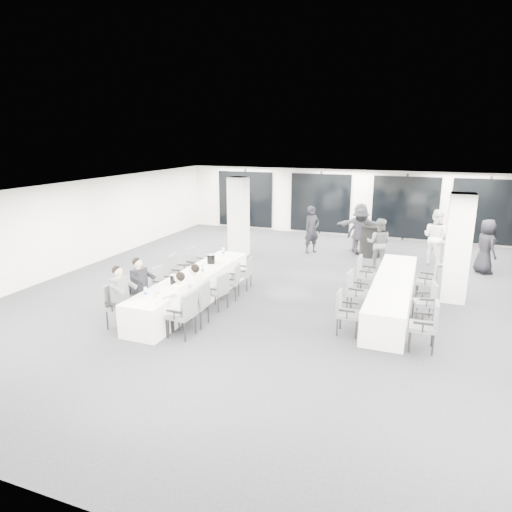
# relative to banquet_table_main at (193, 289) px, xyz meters

# --- Properties ---
(room) EXTENTS (14.04, 16.04, 2.84)m
(room) POSITION_rel_banquet_table_main_xyz_m (2.92, 2.69, 1.01)
(room) COLOR #242429
(room) RESTS_ON ground
(column_left) EXTENTS (0.60, 0.60, 2.80)m
(column_left) POSITION_rel_banquet_table_main_xyz_m (-0.77, 4.78, 1.02)
(column_left) COLOR silver
(column_left) RESTS_ON floor
(column_right) EXTENTS (0.60, 0.60, 2.80)m
(column_right) POSITION_rel_banquet_table_main_xyz_m (6.23, 2.58, 1.02)
(column_right) COLOR silver
(column_right) RESTS_ON floor
(banquet_table_main) EXTENTS (0.90, 5.00, 0.75)m
(banquet_table_main) POSITION_rel_banquet_table_main_xyz_m (0.00, 0.00, 0.00)
(banquet_table_main) COLOR white
(banquet_table_main) RESTS_ON floor
(banquet_table_side) EXTENTS (0.90, 5.00, 0.75)m
(banquet_table_side) POSITION_rel_banquet_table_main_xyz_m (4.80, 1.42, 0.00)
(banquet_table_side) COLOR white
(banquet_table_side) RESTS_ON floor
(cocktail_table) EXTENTS (0.80, 0.80, 1.11)m
(cocktail_table) POSITION_rel_banquet_table_main_xyz_m (3.63, 6.39, 0.19)
(cocktail_table) COLOR black
(cocktail_table) RESTS_ON floor
(chair_main_left_near) EXTENTS (0.52, 0.58, 0.99)m
(chair_main_left_near) POSITION_rel_banquet_table_main_xyz_m (-0.84, -1.98, 0.19)
(chair_main_left_near) COLOR #53565B
(chair_main_left_near) RESTS_ON floor
(chair_main_left_second) EXTENTS (0.46, 0.51, 0.89)m
(chair_main_left_second) POSITION_rel_banquet_table_main_xyz_m (-0.83, -1.25, 0.13)
(chair_main_left_second) COLOR #53565B
(chair_main_left_second) RESTS_ON floor
(chair_main_left_mid) EXTENTS (0.50, 0.55, 0.90)m
(chair_main_left_mid) POSITION_rel_banquet_table_main_xyz_m (-0.83, -0.17, 0.14)
(chair_main_left_mid) COLOR #53565B
(chair_main_left_mid) RESTS_ON floor
(chair_main_left_fourth) EXTENTS (0.62, 0.65, 1.02)m
(chair_main_left_fourth) POSITION_rel_banquet_table_main_xyz_m (-0.84, 0.70, 0.21)
(chair_main_left_fourth) COLOR #53565B
(chair_main_left_fourth) RESTS_ON floor
(chair_main_left_far) EXTENTS (0.56, 0.60, 0.98)m
(chair_main_left_far) POSITION_rel_banquet_table_main_xyz_m (-0.83, 1.64, 0.18)
(chair_main_left_far) COLOR #53565B
(chair_main_left_far) RESTS_ON floor
(chair_main_right_near) EXTENTS (0.54, 0.59, 1.01)m
(chair_main_right_near) POSITION_rel_banquet_table_main_xyz_m (0.84, -1.90, 0.20)
(chair_main_right_near) COLOR #53565B
(chair_main_right_near) RESTS_ON floor
(chair_main_right_second) EXTENTS (0.54, 0.60, 1.01)m
(chair_main_right_second) POSITION_rel_banquet_table_main_xyz_m (0.84, -1.25, 0.20)
(chair_main_right_second) COLOR #53565B
(chair_main_right_second) RESTS_ON floor
(chair_main_right_mid) EXTENTS (0.54, 0.57, 0.91)m
(chair_main_right_mid) POSITION_rel_banquet_table_main_xyz_m (0.83, -0.19, 0.14)
(chair_main_right_mid) COLOR #53565B
(chair_main_right_mid) RESTS_ON floor
(chair_main_right_fourth) EXTENTS (0.55, 0.58, 0.93)m
(chair_main_right_fourth) POSITION_rel_banquet_table_main_xyz_m (0.83, 0.64, 0.15)
(chair_main_right_fourth) COLOR #53565B
(chair_main_right_fourth) RESTS_ON floor
(chair_main_right_far) EXTENTS (0.49, 0.54, 0.90)m
(chair_main_right_far) POSITION_rel_banquet_table_main_xyz_m (0.83, 1.49, 0.14)
(chair_main_right_far) COLOR #53565B
(chair_main_right_far) RESTS_ON floor
(chair_side_left_near) EXTENTS (0.49, 0.55, 0.95)m
(chair_side_left_near) POSITION_rel_banquet_table_main_xyz_m (3.97, -0.49, 0.17)
(chair_side_left_near) COLOR #53565B
(chair_side_left_near) RESTS_ON floor
(chair_side_left_mid) EXTENTS (0.55, 0.60, 1.01)m
(chair_side_left_mid) POSITION_rel_banquet_table_main_xyz_m (3.96, 0.86, 0.20)
(chair_side_left_mid) COLOR #53565B
(chair_side_left_mid) RESTS_ON floor
(chair_side_left_far) EXTENTS (0.51, 0.57, 1.00)m
(chair_side_left_far) POSITION_rel_banquet_table_main_xyz_m (3.97, 2.46, 0.19)
(chair_side_left_far) COLOR #53565B
(chair_side_left_far) RESTS_ON floor
(chair_side_right_near) EXTENTS (0.54, 0.60, 1.03)m
(chair_side_right_near) POSITION_rel_banquet_table_main_xyz_m (5.64, -0.71, 0.21)
(chair_side_right_near) COLOR #53565B
(chair_side_right_near) RESTS_ON floor
(chair_side_right_mid) EXTENTS (0.55, 0.58, 0.91)m
(chair_side_right_mid) POSITION_rel_banquet_table_main_xyz_m (5.63, 0.91, 0.14)
(chair_side_right_mid) COLOR #53565B
(chair_side_right_mid) RESTS_ON floor
(chair_side_right_far) EXTENTS (0.51, 0.56, 0.95)m
(chair_side_right_far) POSITION_rel_banquet_table_main_xyz_m (5.64, 2.47, 0.17)
(chair_side_right_far) COLOR #53565B
(chair_side_right_far) RESTS_ON floor
(seated_guest_a) EXTENTS (0.50, 0.38, 1.44)m
(seated_guest_a) POSITION_rel_banquet_table_main_xyz_m (-0.67, -1.98, 0.44)
(seated_guest_a) COLOR #515458
(seated_guest_a) RESTS_ON floor
(seated_guest_b) EXTENTS (0.50, 0.38, 1.44)m
(seated_guest_b) POSITION_rel_banquet_table_main_xyz_m (-0.67, -1.25, 0.44)
(seated_guest_b) COLOR black
(seated_guest_b) RESTS_ON floor
(seated_guest_c) EXTENTS (0.50, 0.38, 1.44)m
(seated_guest_c) POSITION_rel_banquet_table_main_xyz_m (0.67, -1.89, 0.44)
(seated_guest_c) COLOR white
(seated_guest_c) RESTS_ON floor
(seated_guest_d) EXTENTS (0.50, 0.38, 1.44)m
(seated_guest_d) POSITION_rel_banquet_table_main_xyz_m (0.67, -1.25, 0.44)
(seated_guest_d) COLOR white
(seated_guest_d) RESTS_ON floor
(standing_guest_a) EXTENTS (0.90, 0.91, 1.95)m
(standing_guest_a) POSITION_rel_banquet_table_main_xyz_m (1.54, 6.14, 0.60)
(standing_guest_a) COLOR black
(standing_guest_a) RESTS_ON floor
(standing_guest_b) EXTENTS (0.92, 0.60, 1.84)m
(standing_guest_b) POSITION_rel_banquet_table_main_xyz_m (4.03, 5.03, 0.54)
(standing_guest_b) COLOR #515458
(standing_guest_b) RESTS_ON floor
(standing_guest_c) EXTENTS (1.37, 1.05, 1.89)m
(standing_guest_c) POSITION_rel_banquet_table_main_xyz_m (3.24, 6.49, 0.57)
(standing_guest_c) COLOR black
(standing_guest_c) RESTS_ON floor
(standing_guest_e) EXTENTS (0.92, 1.08, 1.92)m
(standing_guest_e) POSITION_rel_banquet_table_main_xyz_m (7.20, 5.59, 0.59)
(standing_guest_e) COLOR black
(standing_guest_e) RESTS_ON floor
(standing_guest_f) EXTENTS (1.98, 0.99, 2.07)m
(standing_guest_f) POSITION_rel_banquet_table_main_xyz_m (3.14, 6.93, 0.66)
(standing_guest_f) COLOR #515458
(standing_guest_f) RESTS_ON floor
(standing_guest_g) EXTENTS (0.86, 0.83, 1.83)m
(standing_guest_g) POSITION_rel_banquet_table_main_xyz_m (-2.62, 8.54, 0.54)
(standing_guest_g) COLOR #515458
(standing_guest_g) RESTS_ON floor
(standing_guest_h) EXTENTS (1.18, 1.08, 2.09)m
(standing_guest_h) POSITION_rel_banquet_table_main_xyz_m (5.75, 6.14, 0.67)
(standing_guest_h) COLOR white
(standing_guest_h) RESTS_ON floor
(ice_bucket_near) EXTENTS (0.20, 0.20, 0.23)m
(ice_bucket_near) POSITION_rel_banquet_table_main_xyz_m (-0.05, -0.81, 0.49)
(ice_bucket_near) COLOR black
(ice_bucket_near) RESTS_ON banquet_table_main
(ice_bucket_far) EXTENTS (0.22, 0.22, 0.25)m
(ice_bucket_far) POSITION_rel_banquet_table_main_xyz_m (-0.04, 1.12, 0.50)
(ice_bucket_far) COLOR black
(ice_bucket_far) RESTS_ON banquet_table_main
(water_bottle_a) EXTENTS (0.07, 0.07, 0.22)m
(water_bottle_a) POSITION_rel_banquet_table_main_xyz_m (-0.16, -1.83, 0.49)
(water_bottle_a) COLOR silver
(water_bottle_a) RESTS_ON banquet_table_main
(water_bottle_b) EXTENTS (0.07, 0.07, 0.23)m
(water_bottle_b) POSITION_rel_banquet_table_main_xyz_m (0.19, 0.19, 0.49)
(water_bottle_b) COLOR silver
(water_bottle_b) RESTS_ON banquet_table_main
(water_bottle_c) EXTENTS (0.08, 0.08, 0.25)m
(water_bottle_c) POSITION_rel_banquet_table_main_xyz_m (-0.07, 1.99, 0.50)
(water_bottle_c) COLOR silver
(water_bottle_c) RESTS_ON banquet_table_main
(plate_a) EXTENTS (0.20, 0.20, 0.03)m
(plate_a) POSITION_rel_banquet_table_main_xyz_m (-0.05, -1.55, 0.39)
(plate_a) COLOR white
(plate_a) RESTS_ON banquet_table_main
(plate_b) EXTENTS (0.21, 0.21, 0.03)m
(plate_b) POSITION_rel_banquet_table_main_xyz_m (0.22, -1.69, 0.39)
(plate_b) COLOR white
(plate_b) RESTS_ON banquet_table_main
(plate_c) EXTENTS (0.18, 0.18, 0.03)m
(plate_c) POSITION_rel_banquet_table_main_xyz_m (0.01, -0.65, 0.39)
(plate_c) COLOR white
(plate_c) RESTS_ON banquet_table_main
(wine_glass) EXTENTS (0.08, 0.08, 0.22)m
(wine_glass) POSITION_rel_banquet_table_main_xyz_m (0.28, -2.11, 0.54)
(wine_glass) COLOR silver
(wine_glass) RESTS_ON banquet_table_main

